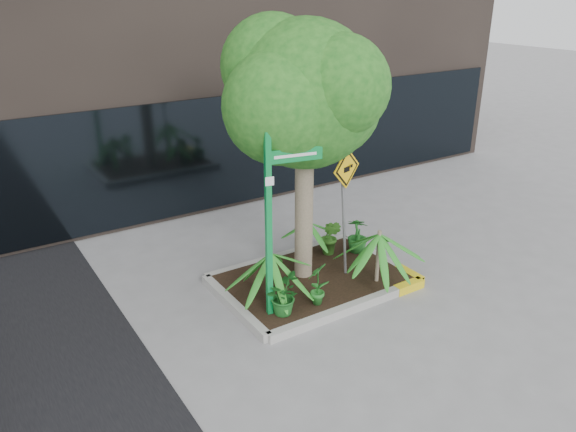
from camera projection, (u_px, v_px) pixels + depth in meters
ground at (313, 294)px, 9.80m from camera, size 80.00×80.00×0.00m
planter at (315, 279)px, 10.09m from camera, size 3.35×2.36×0.15m
tree at (305, 95)px, 8.96m from camera, size 3.09×2.74×4.63m
palm_front at (380, 234)px, 9.60m from camera, size 1.09×1.09×1.21m
palm_left at (271, 254)px, 9.09m from camera, size 0.99×0.99×1.10m
palm_back at (309, 223)px, 10.73m from camera, size 0.77×0.77×0.85m
shrub_a at (282, 295)px, 8.86m from camera, size 0.77×0.77×0.63m
shrub_b at (358, 235)px, 10.91m from camera, size 0.55×0.55×0.70m
shrub_c at (318, 283)px, 9.11m from camera, size 0.55×0.55×0.76m
shrub_d at (331, 237)px, 10.79m from camera, size 0.54×0.54×0.73m
street_sign_post at (271, 208)px, 8.37m from camera, size 0.91×1.02×3.11m
cattle_sign at (345, 190)px, 9.64m from camera, size 0.70×0.25×2.34m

